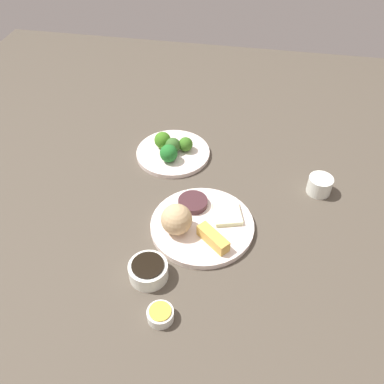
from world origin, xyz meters
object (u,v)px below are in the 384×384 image
object	(u,v)px
broccoli_plate	(173,153)
teacup	(320,185)
main_plate	(202,225)
soy_sauce_bowl	(148,271)
sauce_ramekin_hot_mustard	(160,315)

from	to	relation	value
broccoli_plate	teacup	world-z (taller)	teacup
broccoli_plate	main_plate	bearing A→B (deg)	-63.53
soy_sauce_bowl	teacup	bearing A→B (deg)	42.38
soy_sauce_bowl	sauce_ramekin_hot_mustard	world-z (taller)	soy_sauce_bowl
soy_sauce_bowl	teacup	distance (m)	0.54
sauce_ramekin_hot_mustard	teacup	size ratio (longest dim) A/B	0.86
broccoli_plate	sauce_ramekin_hot_mustard	xyz separation A→B (m)	(0.09, -0.56, 0.01)
main_plate	broccoli_plate	size ratio (longest dim) A/B	1.18
main_plate	teacup	size ratio (longest dim) A/B	3.97
main_plate	broccoli_plate	xyz separation A→B (m)	(-0.14, 0.28, -0.00)
broccoli_plate	soy_sauce_bowl	xyz separation A→B (m)	(0.04, -0.46, 0.01)
sauce_ramekin_hot_mustard	teacup	bearing A→B (deg)	53.21
main_plate	soy_sauce_bowl	distance (m)	0.20
main_plate	teacup	bearing A→B (deg)	32.30
main_plate	soy_sauce_bowl	xyz separation A→B (m)	(-0.10, -0.17, 0.01)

